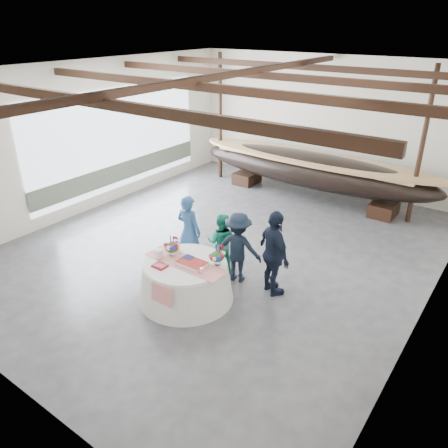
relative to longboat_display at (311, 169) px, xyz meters
The scene contains 14 objects.
floor 4.66m from the longboat_display, 92.99° to the right, with size 10.00×12.00×0.01m, color #3D3D42.
wall_back 1.93m from the longboat_display, 99.27° to the left, with size 10.00×0.02×4.50m, color silver.
wall_left 7.05m from the longboat_display, 139.04° to the right, with size 0.02×12.00×4.50m, color silver.
wall_right 6.70m from the longboat_display, 43.67° to the right, with size 0.02×12.00×4.50m, color silver.
ceiling 5.74m from the longboat_display, 92.99° to the right, with size 10.00×12.00×0.01m, color white.
pavilion_structure 4.81m from the longboat_display, 93.61° to the right, with size 9.80×11.76×4.50m.
open_bay 6.34m from the longboat_display, 145.64° to the right, with size 0.03×7.00×3.20m.
longboat_display is the anchor object (origin of this frame).
banquet_table 6.98m from the longboat_display, 86.34° to the right, with size 2.06×2.06×0.88m.
tabletop_items 6.82m from the longboat_display, 86.17° to the right, with size 1.91×1.03×0.40m.
guest_woman_blue 5.78m from the longboat_display, 94.43° to the right, with size 0.66×0.43×1.81m, color navy.
guest_woman_teal 5.54m from the longboat_display, 86.37° to the right, with size 0.72×0.56×1.47m, color #1B8D72.
guest_man_left 5.74m from the longboat_display, 80.71° to the right, with size 1.09×0.62×1.68m, color black.
guest_man_right 5.96m from the longboat_display, 71.85° to the right, with size 1.15×0.48×1.96m, color black.
Camera 1 is at (6.01, -8.36, 5.54)m, focal length 35.00 mm.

